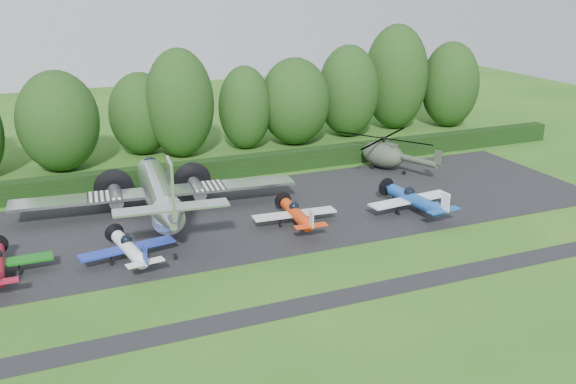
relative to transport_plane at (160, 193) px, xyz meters
name	(u,v)px	position (x,y,z in m)	size (l,w,h in m)	color
ground	(255,269)	(3.90, -12.59, -2.15)	(160.00, 160.00, 0.00)	#275B19
apron	(214,221)	(3.90, -2.59, -2.15)	(70.00, 18.00, 0.01)	black
taxiway_verge	(288,309)	(3.90, -18.59, -2.15)	(70.00, 2.00, 0.00)	black
hedgerow	(182,183)	(3.90, 8.41, -2.15)	(90.00, 1.60, 2.00)	black
transport_plane	(160,193)	(0.00, 0.00, 0.00)	(24.09, 18.47, 7.72)	silver
light_plane_white	(129,248)	(-3.93, -8.10, -1.05)	(6.88, 7.24, 2.65)	white
light_plane_orange	(296,214)	(9.73, -6.42, -1.04)	(6.96, 7.31, 2.67)	red
light_plane_blue	(414,199)	(20.23, -7.50, -0.90)	(7.86, 8.26, 3.02)	#1A4A9D
helicopter	(383,152)	(24.43, 4.72, -0.31)	(10.65, 12.47, 3.43)	#384535
sign_board	(418,145)	(30.81, 7.88, -0.97)	(3.11, 0.12, 1.75)	#3F3326
tree_3	(245,108)	(13.93, 18.27, 2.66)	(6.10, 6.10, 9.66)	black
tree_4	(396,77)	(35.36, 20.43, 4.57)	(8.25, 8.25, 13.48)	black
tree_5	(450,85)	(42.59, 18.59, 3.42)	(7.51, 7.51, 11.16)	black
tree_6	(348,91)	(27.71, 19.03, 3.50)	(7.51, 7.51, 11.34)	black
tree_8	(180,103)	(6.25, 17.82, 3.85)	(7.51, 7.51, 12.03)	black
tree_9	(295,101)	(20.05, 17.96, 2.98)	(8.26, 8.26, 10.28)	black
tree_10	(141,114)	(2.43, 20.61, 2.46)	(7.14, 7.14, 9.25)	black
tree_11	(58,121)	(-6.54, 17.40, 3.05)	(8.30, 8.30, 10.42)	black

